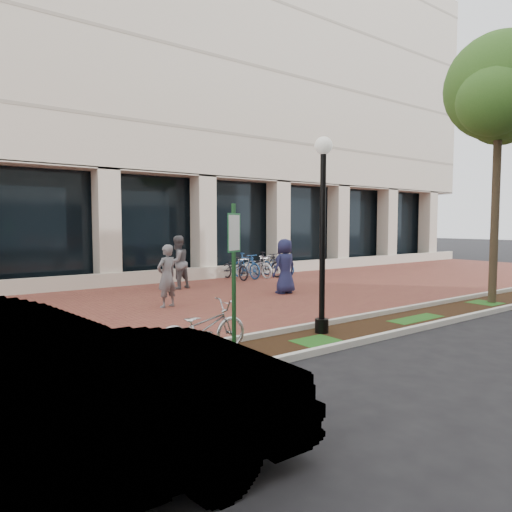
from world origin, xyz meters
TOP-DOWN VIEW (x-y plane):
  - ground at (0.00, 0.00)m, footprint 120.00×120.00m
  - brick_plaza at (0.00, 0.00)m, footprint 40.00×9.00m
  - planting_strip at (0.00, -5.25)m, footprint 40.00×1.50m
  - curb_plaza_side at (0.00, -4.50)m, footprint 40.00×0.12m
  - curb_street_side at (0.00, -6.00)m, footprint 40.00×0.12m
  - near_office_building at (0.00, 10.47)m, footprint 40.00×12.12m
  - parking_sign at (-3.43, -5.52)m, footprint 0.34×0.07m
  - lamppost at (-0.88, -4.93)m, footprint 0.36×0.36m
  - street_tree at (5.65, -5.19)m, footprint 3.52×2.93m
  - locked_bicycle at (-3.63, -4.83)m, footprint 1.77×0.67m
  - pedestrian_left at (-2.17, -0.37)m, footprint 0.71×0.57m
  - pedestrian_mid at (-0.35, 2.61)m, footprint 1.04×0.90m
  - pedestrian_right at (1.96, -0.38)m, footprint 0.90×0.62m
  - bollard at (5.18, 1.17)m, footprint 0.12×0.12m
  - bike_rack_cluster at (3.86, 3.67)m, footprint 3.02×1.91m
  - sedan_near_curb at (-7.01, -7.77)m, footprint 5.01×1.79m

SIDE VIEW (x-z plane):
  - ground at x=0.00m, z-range 0.00..0.00m
  - brick_plaza at x=0.00m, z-range 0.00..0.01m
  - planting_strip at x=0.00m, z-range 0.00..0.01m
  - curb_plaza_side at x=0.00m, z-range 0.00..0.12m
  - curb_street_side at x=0.00m, z-range 0.00..0.12m
  - bollard at x=5.18m, z-range 0.01..0.88m
  - locked_bicycle at x=-3.63m, z-range 0.00..0.92m
  - bike_rack_cluster at x=3.86m, z-range -0.03..1.03m
  - sedan_near_curb at x=-7.01m, z-range 0.00..1.65m
  - pedestrian_left at x=-2.17m, z-range 0.00..1.70m
  - pedestrian_right at x=1.96m, z-range 0.00..1.77m
  - pedestrian_mid at x=-0.35m, z-range 0.00..1.85m
  - parking_sign at x=-3.43m, z-range 0.34..2.90m
  - lamppost at x=-0.88m, z-range 0.27..4.25m
  - street_tree at x=5.65m, z-range 2.08..9.58m
  - near_office_building at x=0.00m, z-range 2.05..18.05m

